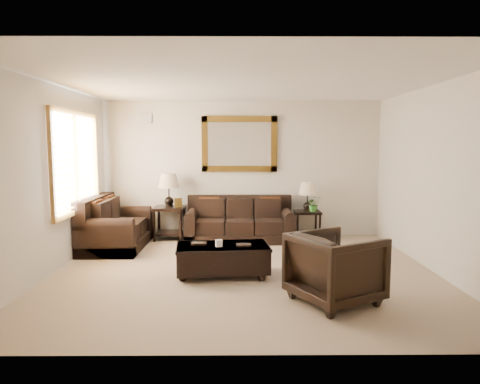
{
  "coord_description": "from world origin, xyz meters",
  "views": [
    {
      "loc": [
        -0.1,
        -6.06,
        1.83
      ],
      "look_at": [
        -0.05,
        0.6,
        1.1
      ],
      "focal_mm": 32.0,
      "sensor_mm": 36.0,
      "label": 1
    }
  ],
  "objects_px": {
    "end_table_right": "(307,202)",
    "coffee_table": "(223,257)",
    "armchair": "(335,264)",
    "end_table_left": "(169,196)",
    "loveseat": "(113,229)",
    "sofa": "(240,224)"
  },
  "relations": [
    {
      "from": "end_table_right",
      "to": "coffee_table",
      "type": "height_order",
      "value": "end_table_right"
    },
    {
      "from": "end_table_right",
      "to": "armchair",
      "type": "relative_size",
      "value": 1.23
    },
    {
      "from": "end_table_left",
      "to": "armchair",
      "type": "height_order",
      "value": "end_table_left"
    },
    {
      "from": "loveseat",
      "to": "armchair",
      "type": "distance_m",
      "value": 4.3
    },
    {
      "from": "loveseat",
      "to": "end_table_left",
      "type": "bearing_deg",
      "value": -51.79
    },
    {
      "from": "end_table_left",
      "to": "loveseat",
      "type": "bearing_deg",
      "value": -141.79
    },
    {
      "from": "loveseat",
      "to": "armchair",
      "type": "relative_size",
      "value": 1.81
    },
    {
      "from": "end_table_right",
      "to": "end_table_left",
      "type": "bearing_deg",
      "value": -179.11
    },
    {
      "from": "end_table_right",
      "to": "sofa",
      "type": "bearing_deg",
      "value": -175.06
    },
    {
      "from": "sofa",
      "to": "armchair",
      "type": "bearing_deg",
      "value": -71.84
    },
    {
      "from": "end_table_left",
      "to": "coffee_table",
      "type": "relative_size",
      "value": 0.95
    },
    {
      "from": "armchair",
      "to": "sofa",
      "type": "bearing_deg",
      "value": -10.73
    },
    {
      "from": "end_table_left",
      "to": "coffee_table",
      "type": "height_order",
      "value": "end_table_left"
    },
    {
      "from": "loveseat",
      "to": "coffee_table",
      "type": "height_order",
      "value": "loveseat"
    },
    {
      "from": "coffee_table",
      "to": "armchair",
      "type": "bearing_deg",
      "value": -43.37
    },
    {
      "from": "end_table_right",
      "to": "armchair",
      "type": "bearing_deg",
      "value": -93.92
    },
    {
      "from": "loveseat",
      "to": "armchair",
      "type": "height_order",
      "value": "loveseat"
    },
    {
      "from": "sofa",
      "to": "end_table_left",
      "type": "bearing_deg",
      "value": 176.96
    },
    {
      "from": "sofa",
      "to": "loveseat",
      "type": "relative_size",
      "value": 1.25
    },
    {
      "from": "sofa",
      "to": "coffee_table",
      "type": "relative_size",
      "value": 1.52
    },
    {
      "from": "loveseat",
      "to": "end_table_right",
      "type": "xyz_separation_m",
      "value": [
        3.59,
        0.74,
        0.38
      ]
    },
    {
      "from": "end_table_left",
      "to": "armchair",
      "type": "xyz_separation_m",
      "value": [
        2.46,
        -3.4,
        -0.39
      ]
    }
  ]
}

